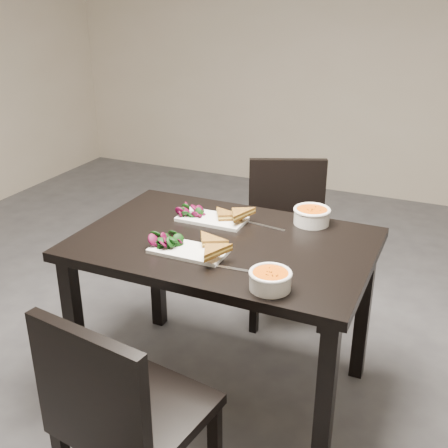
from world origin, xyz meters
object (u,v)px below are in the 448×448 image
at_px(soup_bowl_far, 312,215).
at_px(table, 224,261).
at_px(chair_far, 287,230).
at_px(plate_near, 189,251).
at_px(chair_near, 121,413).
at_px(plate_far, 212,219).
at_px(soup_bowl_near, 270,279).

bearing_deg(soup_bowl_far, table, -132.12).
xyz_separation_m(chair_far, plate_near, (-0.11, -0.95, 0.27)).
relative_size(chair_far, soup_bowl_far, 5.24).
bearing_deg(soup_bowl_far, chair_near, -104.53).
height_order(plate_near, plate_far, same).
xyz_separation_m(chair_near, soup_bowl_far, (0.28, 1.09, 0.31)).
bearing_deg(chair_far, plate_far, -127.29).
distance_m(chair_near, plate_far, 0.99).
relative_size(soup_bowl_near, soup_bowl_far, 0.92).
distance_m(chair_near, plate_near, 0.68).
bearing_deg(soup_bowl_near, plate_far, 133.61).
xyz_separation_m(soup_bowl_near, soup_bowl_far, (-0.03, 0.61, 0.00)).
bearing_deg(soup_bowl_near, soup_bowl_far, 92.60).
distance_m(chair_near, chair_far, 1.56).
xyz_separation_m(table, plate_far, (-0.13, 0.16, 0.11)).
bearing_deg(table, soup_bowl_far, 47.88).
height_order(chair_far, soup_bowl_near, chair_far).
distance_m(table, soup_bowl_near, 0.45).
xyz_separation_m(chair_far, plate_far, (-0.16, -0.62, 0.27)).
relative_size(table, soup_bowl_near, 8.02).
distance_m(chair_far, plate_far, 0.70).
distance_m(plate_near, plate_far, 0.33).
bearing_deg(plate_near, table, 64.95).
height_order(chair_near, soup_bowl_far, chair_near).
height_order(table, chair_far, chair_far).
relative_size(plate_far, soup_bowl_far, 1.86).
relative_size(chair_near, plate_near, 2.85).
bearing_deg(soup_bowl_near, table, 135.78).
height_order(table, soup_bowl_far, soup_bowl_far).
bearing_deg(plate_near, soup_bowl_far, 53.06).
bearing_deg(soup_bowl_far, chair_far, 118.17).
bearing_deg(soup_bowl_far, soup_bowl_near, -87.40).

